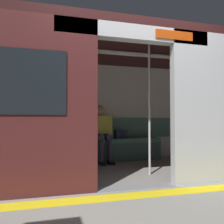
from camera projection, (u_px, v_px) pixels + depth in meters
ground_plane at (136, 188)px, 3.09m from camera, size 60.00×60.00×0.00m
platform_edge_strip at (145, 194)px, 2.80m from camera, size 8.00×0.24×0.01m
train_car at (109, 86)px, 4.19m from camera, size 6.40×2.53×2.27m
bench_seat at (102, 144)px, 5.05m from camera, size 2.61×0.44×0.48m
person_seated at (101, 129)px, 5.00m from camera, size 0.55×0.69×1.21m
handbag at (121, 134)px, 5.24m from camera, size 0.26×0.15×0.17m
book at (84, 138)px, 4.98m from camera, size 0.24×0.26×0.03m
grab_pole_door at (93, 108)px, 3.53m from camera, size 0.04×0.04×2.13m
grab_pole_far at (149, 109)px, 3.84m from camera, size 0.04×0.04×2.13m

